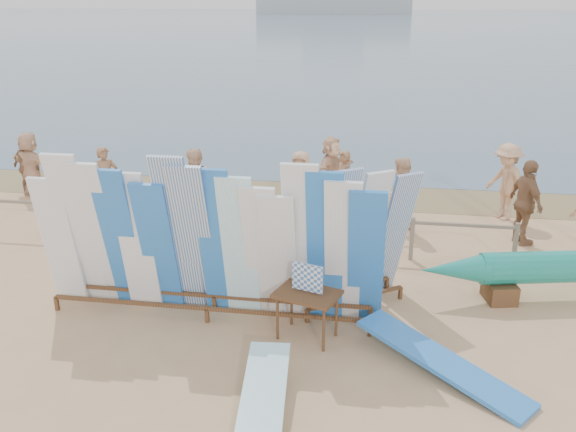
% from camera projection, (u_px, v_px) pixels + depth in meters
% --- Properties ---
extents(ground, '(160.00, 160.00, 0.00)m').
position_uv_depth(ground, '(174.00, 317.00, 10.19)').
color(ground, tan).
rests_on(ground, ground).
extents(ocean, '(320.00, 240.00, 0.02)m').
position_uv_depth(ocean, '(370.00, 21.00, 129.16)').
color(ocean, '#44607A').
rests_on(ocean, ground).
extents(wet_sand_strip, '(40.00, 2.60, 0.01)m').
position_uv_depth(wet_sand_strip, '(258.00, 189.00, 16.88)').
color(wet_sand_strip, olive).
rests_on(wet_sand_strip, ground).
extents(fence, '(12.08, 0.08, 0.90)m').
position_uv_depth(fence, '(219.00, 220.00, 12.76)').
color(fence, '#796D5B').
rests_on(fence, ground).
extents(main_surfboard_rack, '(5.68, 0.88, 2.83)m').
position_uv_depth(main_surfboard_rack, '(208.00, 246.00, 9.79)').
color(main_surfboard_rack, brown).
rests_on(main_surfboard_rack, ground).
extents(side_surfboard_rack, '(2.22, 1.82, 2.55)m').
position_uv_depth(side_surfboard_rack, '(352.00, 243.00, 10.18)').
color(side_surfboard_rack, brown).
rests_on(side_surfboard_rack, ground).
extents(vendor_table, '(1.11, 0.93, 1.26)m').
position_uv_depth(vendor_table, '(307.00, 314.00, 9.43)').
color(vendor_table, brown).
rests_on(vendor_table, ground).
extents(flat_board_d, '(2.46, 2.10, 0.40)m').
position_uv_depth(flat_board_d, '(440.00, 374.00, 8.65)').
color(flat_board_d, blue).
rests_on(flat_board_d, ground).
extents(flat_board_b, '(0.78, 2.72, 0.43)m').
position_uv_depth(flat_board_b, '(261.00, 431.00, 7.52)').
color(flat_board_b, '#9BE4F8').
rests_on(flat_board_b, ground).
extents(beach_chair_left, '(0.50, 0.52, 0.77)m').
position_uv_depth(beach_chair_left, '(219.00, 224.00, 13.68)').
color(beach_chair_left, red).
rests_on(beach_chair_left, ground).
extents(beach_chair_right, '(0.65, 0.66, 0.77)m').
position_uv_depth(beach_chair_right, '(281.00, 224.00, 13.67)').
color(beach_chair_right, red).
rests_on(beach_chair_right, ground).
extents(stroller, '(0.67, 0.81, 0.97)m').
position_uv_depth(stroller, '(301.00, 214.00, 13.83)').
color(stroller, red).
rests_on(stroller, ground).
extents(beachgoer_10, '(0.82, 1.19, 1.86)m').
position_uv_depth(beachgoer_10, '(526.00, 203.00, 12.88)').
color(beachgoer_10, '#8C6042').
rests_on(beachgoer_10, ground).
extents(beachgoer_11, '(1.70, 1.02, 1.74)m').
position_uv_depth(beachgoer_11, '(31.00, 165.00, 16.03)').
color(beachgoer_11, beige).
rests_on(beachgoer_11, ground).
extents(beachgoer_6, '(0.89, 0.49, 1.74)m').
position_uv_depth(beachgoer_6, '(300.00, 188.00, 14.06)').
color(beachgoer_6, tan).
rests_on(beachgoer_6, ground).
extents(beachgoer_8, '(0.73, 0.93, 1.73)m').
position_uv_depth(beachgoer_8, '(400.00, 195.00, 13.57)').
color(beachgoer_8, beige).
rests_on(beachgoer_8, ground).
extents(beachgoer_extra_1, '(0.99, 0.68, 1.56)m').
position_uv_depth(beachgoer_extra_1, '(27.00, 167.00, 16.14)').
color(beachgoer_extra_1, '#8C6042').
rests_on(beachgoer_extra_1, ground).
extents(beachgoer_2, '(0.88, 0.43, 1.80)m').
position_uv_depth(beachgoer_2, '(197.00, 187.00, 14.04)').
color(beachgoer_2, beige).
rests_on(beachgoer_2, ground).
extents(beachgoer_9, '(1.02, 1.28, 1.84)m').
position_uv_depth(beachgoer_9, '(506.00, 182.00, 14.37)').
color(beachgoer_9, tan).
rests_on(beachgoer_9, ground).
extents(beachgoer_1, '(0.68, 0.61, 1.64)m').
position_uv_depth(beachgoer_1, '(106.00, 180.00, 14.87)').
color(beachgoer_1, '#8C6042').
rests_on(beachgoer_1, ground).
extents(beachgoer_5, '(1.12, 1.68, 1.73)m').
position_uv_depth(beachgoer_5, '(332.00, 169.00, 15.61)').
color(beachgoer_5, beige).
rests_on(beachgoer_5, ground).
extents(beachgoer_7, '(0.61, 0.64, 1.58)m').
position_uv_depth(beachgoer_7, '(343.00, 183.00, 14.75)').
color(beachgoer_7, '#8C6042').
rests_on(beachgoer_7, ground).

